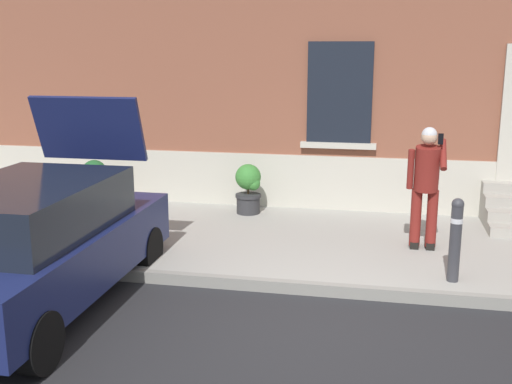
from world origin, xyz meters
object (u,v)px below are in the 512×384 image
at_px(person_on_phone, 426,180).
at_px(planter_terracotta, 95,182).
at_px(planter_charcoal, 249,187).
at_px(bollard_near_person, 456,237).
at_px(hatchback_car_navy, 36,241).

relative_size(person_on_phone, planter_terracotta, 2.03).
bearing_deg(planter_charcoal, bollard_near_person, -40.39).
bearing_deg(person_on_phone, bollard_near_person, -72.11).
xyz_separation_m(hatchback_car_navy, planter_charcoal, (1.60, 4.08, -0.19)).
distance_m(planter_terracotta, planter_charcoal, 2.77).
height_order(hatchback_car_navy, planter_charcoal, hatchback_car_navy).
relative_size(bollard_near_person, planter_charcoal, 1.22).
xyz_separation_m(bollard_near_person, person_on_phone, (-0.30, 1.21, 0.44)).
height_order(bollard_near_person, person_on_phone, person_on_phone).
bearing_deg(hatchback_car_navy, planter_terracotta, 106.48).
bearing_deg(planter_charcoal, person_on_phone, -27.21).
bearing_deg(planter_charcoal, hatchback_car_navy, -111.38).
height_order(person_on_phone, planter_charcoal, person_on_phone).
relative_size(person_on_phone, planter_charcoal, 2.03).
distance_m(bollard_near_person, person_on_phone, 1.32).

